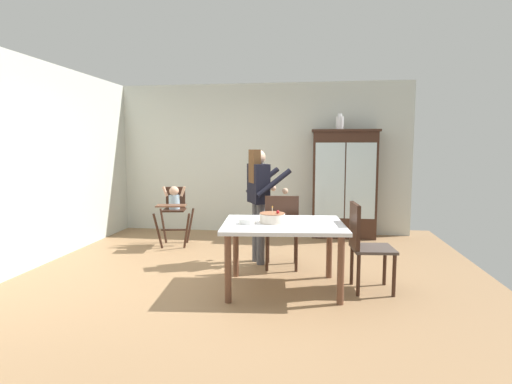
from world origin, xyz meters
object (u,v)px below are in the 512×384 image
Objects in this scene: serving_bowl at (247,221)px; dining_chair_far_side at (282,227)px; ceramic_vase at (340,123)px; adult_person at (259,192)px; high_chair_with_toddler at (174,205)px; dining_chair_right_end at (363,240)px; birthday_cake at (272,218)px; dining_table at (283,232)px; china_cabinet at (344,184)px.

serving_bowl is 0.19× the size of dining_chair_far_side.
ceramic_vase reaches higher than serving_bowl.
adult_person reaches higher than dining_chair_far_side.
high_chair_with_toddler is at bearing 33.35° from adult_person.
serving_bowl is (-1.13, -2.89, -1.21)m from ceramic_vase.
dining_chair_right_end reaches higher than high_chair_with_toddler.
dining_chair_right_end reaches higher than birthday_cake.
dining_chair_far_side is 1.14m from dining_chair_right_end.
dining_chair_far_side is at bearing 95.68° from dining_table.
birthday_cake is 1.56× the size of serving_bowl.
ceramic_vase reaches higher than china_cabinet.
dining_chair_right_end reaches higher than serving_bowl.
china_cabinet is 2.90m from high_chair_with_toddler.
serving_bowl is 1.28m from dining_chair_right_end.
dining_chair_right_end reaches higher than dining_table.
china_cabinet is 2.96m from birthday_cake.
china_cabinet is 6.88× the size of ceramic_vase.
ceramic_vase is at bearing 72.73° from birthday_cake.
serving_bowl is at bearing -111.36° from ceramic_vase.
dining_chair_right_end is (2.72, -1.70, -0.10)m from high_chair_with_toddler.
ceramic_vase is 2.36m from adult_person.
china_cabinet is 2.18m from adult_person.
china_cabinet reaches higher than dining_chair_far_side.
china_cabinet is 2.29m from dining_chair_far_side.
china_cabinet is 2.73m from dining_chair_right_end.
dining_chair_right_end is (1.25, 0.18, -0.21)m from serving_bowl.
ceramic_vase is at bearing 75.02° from dining_table.
dining_table is at bearing -106.82° from china_cabinet.
dining_chair_far_side is at bearing -113.96° from china_cabinet.
adult_person reaches higher than dining_table.
dining_chair_right_end is at bearing -87.53° from ceramic_vase.
ceramic_vase is 3.19m from dining_table.
ceramic_vase reaches higher than dining_chair_far_side.
ceramic_vase reaches higher than adult_person.
ceramic_vase is at bearing -2.95° from dining_chair_right_end.
dining_chair_far_side reaches higher than high_chair_with_toddler.
adult_person is at bearing -43.21° from dining_chair_far_side.
dining_chair_far_side is (-0.92, -2.06, -0.38)m from china_cabinet.
china_cabinet is 10.32× the size of serving_bowl.
china_cabinet reaches higher than dining_chair_right_end.
ceramic_vase is 0.28× the size of high_chair_with_toddler.
serving_bowl is (1.47, -1.88, 0.11)m from high_chair_with_toddler.
ceramic_vase is 3.33m from serving_bowl.
china_cabinet is 1.33× the size of dining_table.
high_chair_with_toddler is at bearing -159.48° from china_cabinet.
high_chair_with_toddler is 3.39× the size of birthday_cake.
dining_chair_right_end is (0.02, -2.71, -0.38)m from china_cabinet.
ceramic_vase reaches higher than high_chair_with_toddler.
adult_person is 1.12m from dining_table.
ceramic_vase is 0.19× the size of dining_table.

